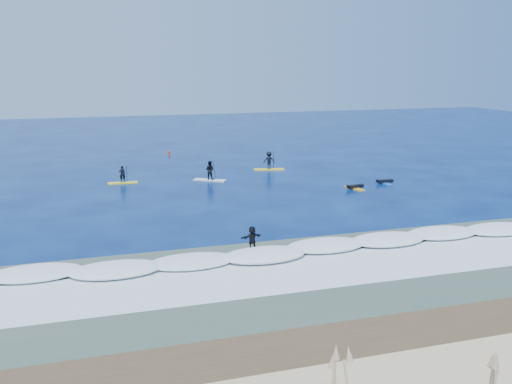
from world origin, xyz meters
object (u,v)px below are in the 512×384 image
object	(u,v)px
sup_paddler_center	(210,172)
sup_paddler_left	(122,177)
prone_paddler_far	(384,182)
marker_buoy	(169,153)
wave_surfer	(252,240)
sup_paddler_right	(269,162)
prone_paddler_near	(355,187)

from	to	relation	value
sup_paddler_center	sup_paddler_left	bearing A→B (deg)	-154.74
prone_paddler_far	marker_buoy	world-z (taller)	marker_buoy
sup_paddler_center	wave_surfer	size ratio (longest dim) A/B	1.37
wave_surfer	sup_paddler_right	bearing A→B (deg)	56.44
prone_paddler_far	prone_paddler_near	bearing A→B (deg)	109.54
sup_paddler_left	wave_surfer	xyz separation A→B (m)	(5.56, -22.07, 0.27)
sup_paddler_left	sup_paddler_center	world-z (taller)	sup_paddler_center
sup_paddler_right	sup_paddler_left	bearing A→B (deg)	-157.31
wave_surfer	sup_paddler_left	bearing A→B (deg)	91.06
wave_surfer	marker_buoy	size ratio (longest dim) A/B	3.16
prone_paddler_near	prone_paddler_far	bearing A→B (deg)	-81.38
prone_paddler_near	wave_surfer	xyz separation A→B (m)	(-13.39, -13.82, 0.69)
sup_paddler_center	prone_paddler_near	bearing A→B (deg)	0.78
sup_paddler_left	prone_paddler_near	distance (m)	20.67
sup_paddler_center	marker_buoy	distance (m)	15.93
sup_paddler_right	marker_buoy	bearing A→B (deg)	137.26
sup_paddler_center	prone_paddler_far	xyz separation A→B (m)	(14.75, -5.88, -0.64)
sup_paddler_left	prone_paddler_near	size ratio (longest dim) A/B	1.18
sup_paddler_left	marker_buoy	world-z (taller)	sup_paddler_left
prone_paddler_near	marker_buoy	size ratio (longest dim) A/B	3.31
sup_paddler_left	marker_buoy	bearing A→B (deg)	68.47
sup_paddler_right	prone_paddler_far	distance (m)	12.27
sup_paddler_left	marker_buoy	distance (m)	16.09
sup_paddler_left	prone_paddler_near	bearing A→B (deg)	-21.55
sup_paddler_left	prone_paddler_far	size ratio (longest dim) A/B	1.24
sup_paddler_left	sup_paddler_center	bearing A→B (deg)	-6.13
sup_paddler_center	wave_surfer	xyz separation A→B (m)	(-2.22, -20.96, 0.05)
wave_surfer	marker_buoy	world-z (taller)	wave_surfer
sup_paddler_left	prone_paddler_near	xyz separation A→B (m)	(18.95, -8.25, -0.42)
sup_paddler_center	wave_surfer	distance (m)	21.08
sup_paddler_center	sup_paddler_right	bearing A→B (deg)	60.48
sup_paddler_right	prone_paddler_far	size ratio (longest dim) A/B	1.48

